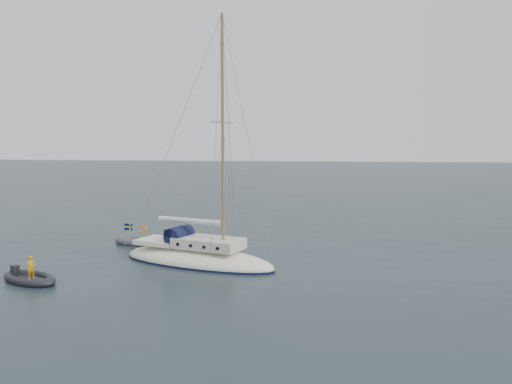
# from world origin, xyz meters

# --- Properties ---
(ground) EXTENTS (300.00, 300.00, 0.00)m
(ground) POSITION_xyz_m (0.00, 0.00, 0.00)
(ground) COLOR black
(ground) RESTS_ON ground
(sailboat) EXTENTS (9.67, 2.90, 13.78)m
(sailboat) POSITION_xyz_m (-2.51, -1.69, 1.04)
(sailboat) COLOR white
(sailboat) RESTS_ON ground
(dinghy) EXTENTS (3.14, 1.42, 0.45)m
(dinghy) POSITION_xyz_m (-7.79, 2.83, 0.20)
(dinghy) COLOR #505155
(dinghy) RESTS_ON ground
(rib) EXTENTS (3.40, 1.54, 1.32)m
(rib) POSITION_xyz_m (-9.50, -6.36, 0.21)
(rib) COLOR black
(rib) RESTS_ON ground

